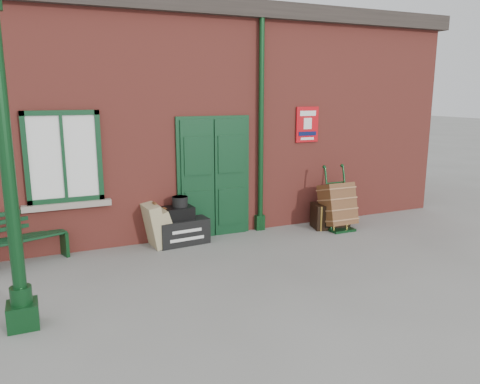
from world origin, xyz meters
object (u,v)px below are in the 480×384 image
houdini_trunk (182,231)px  dark_trunk (330,216)px  bench (18,237)px  porter_trolley (338,205)px

houdini_trunk → dark_trunk: (3.02, -0.24, 0.02)m
bench → houdini_trunk: bench is taller
bench → dark_trunk: size_ratio=2.13×
bench → porter_trolley: porter_trolley is taller
houdini_trunk → porter_trolley: (3.11, -0.36, 0.25)m
porter_trolley → dark_trunk: bearing=123.0°
bench → houdini_trunk: size_ratio=1.61×
bench → porter_trolley: (5.78, -0.43, 0.04)m
porter_trolley → houdini_trunk: bearing=173.5°
porter_trolley → dark_trunk: size_ratio=1.80×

